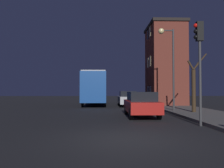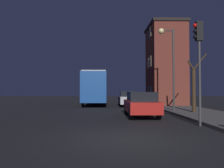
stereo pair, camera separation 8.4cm
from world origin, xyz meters
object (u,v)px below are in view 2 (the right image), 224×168
Objects in this scene: bare_tree at (194,86)px; car_near_lane at (141,104)px; streetlamp at (169,53)px; car_mid_lane at (128,98)px; bus at (96,86)px; traffic_light at (199,51)px.

car_near_lane is (-3.89, -1.32, -1.14)m from bare_tree.
streetlamp is 5.09m from car_near_lane.
bare_tree is 0.96× the size of car_mid_lane.
bus is (-5.87, 8.90, -2.29)m from streetlamp.
traffic_light reaches higher than bare_tree.
car_near_lane is (3.36, -11.48, -1.32)m from bus.
streetlamp is at bearing 45.78° from car_near_lane.
car_mid_lane reaches higher than car_near_lane.
streetlamp is 1.50× the size of bare_tree.
bare_tree is 4.26m from car_near_lane.
car_mid_lane is (-2.45, 6.40, -3.60)m from streetlamp.
streetlamp reaches higher than car_mid_lane.
bare_tree is at bearing -63.44° from car_mid_lane.
car_near_lane is at bearing -161.23° from bare_tree.
bare_tree is at bearing 18.77° from car_near_lane.
traffic_light is at bearing -69.93° from bus.
car_near_lane is 8.98m from car_mid_lane.
bus is at bearing 143.84° from car_mid_lane.
streetlamp is 1.27× the size of traffic_light.
car_near_lane is at bearing -90.37° from car_mid_lane.
car_mid_lane is (-2.08, 12.56, -2.63)m from traffic_light.
streetlamp is 1.44× the size of car_mid_lane.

